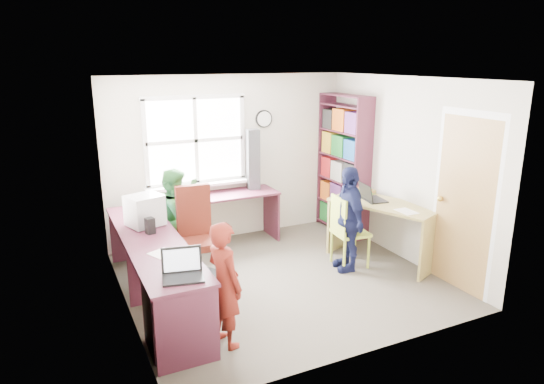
% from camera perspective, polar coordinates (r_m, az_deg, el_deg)
% --- Properties ---
extents(room, '(3.64, 3.44, 2.44)m').
position_cam_1_polar(room, '(5.69, 0.77, 1.27)').
color(room, '#494239').
rests_on(room, ground).
extents(l_desk, '(2.38, 2.95, 0.75)m').
position_cam_1_polar(l_desk, '(5.17, -10.73, -9.48)').
color(l_desk, '#562234').
rests_on(l_desk, ground).
extents(right_desk, '(1.12, 1.52, 0.80)m').
position_cam_1_polar(right_desk, '(6.52, 12.98, -3.11)').
color(right_desk, tan).
rests_on(right_desk, ground).
extents(bookshelf, '(0.30, 1.02, 2.10)m').
position_cam_1_polar(bookshelf, '(7.46, 8.38, 2.83)').
color(bookshelf, '#562234').
rests_on(bookshelf, ground).
extents(swivel_chair, '(0.56, 0.56, 1.14)m').
position_cam_1_polar(swivel_chair, '(5.95, -8.81, -5.59)').
color(swivel_chair, black).
rests_on(swivel_chair, ground).
extents(wooden_chair, '(0.44, 0.44, 0.94)m').
position_cam_1_polar(wooden_chair, '(6.28, 8.67, -4.30)').
color(wooden_chair, '#BBCF45').
rests_on(wooden_chair, ground).
extents(crt_monitor, '(0.45, 0.43, 0.36)m').
position_cam_1_polar(crt_monitor, '(5.71, -14.73, -2.13)').
color(crt_monitor, silver).
rests_on(crt_monitor, l_desk).
extents(laptop_left, '(0.41, 0.36, 0.25)m').
position_cam_1_polar(laptop_left, '(4.39, -10.49, -9.07)').
color(laptop_left, black).
rests_on(laptop_left, l_desk).
extents(laptop_right, '(0.33, 0.38, 0.23)m').
position_cam_1_polar(laptop_right, '(6.51, 11.54, -0.54)').
color(laptop_right, black).
rests_on(laptop_right, right_desk).
extents(speaker_a, '(0.11, 0.11, 0.18)m').
position_cam_1_polar(speaker_a, '(5.48, -14.16, -3.88)').
color(speaker_a, black).
rests_on(speaker_a, l_desk).
extents(speaker_b, '(0.10, 0.10, 0.18)m').
position_cam_1_polar(speaker_b, '(6.00, -15.60, -2.33)').
color(speaker_b, black).
rests_on(speaker_b, l_desk).
extents(cd_tower, '(0.20, 0.18, 0.88)m').
position_cam_1_polar(cd_tower, '(7.06, -2.24, 3.84)').
color(cd_tower, black).
rests_on(cd_tower, l_desk).
extents(game_box, '(0.34, 0.34, 0.06)m').
position_cam_1_polar(game_box, '(6.83, 10.55, 0.04)').
color(game_box, red).
rests_on(game_box, right_desk).
extents(paper_a, '(0.33, 0.38, 0.00)m').
position_cam_1_polar(paper_a, '(4.91, -12.45, -7.18)').
color(paper_a, white).
rests_on(paper_a, l_desk).
extents(paper_b, '(0.19, 0.27, 0.00)m').
position_cam_1_polar(paper_b, '(6.17, 15.51, -2.21)').
color(paper_b, white).
rests_on(paper_b, right_desk).
extents(potted_plant, '(0.17, 0.14, 0.27)m').
position_cam_1_polar(potted_plant, '(6.78, -9.38, 0.52)').
color(potted_plant, '#2A6A33').
rests_on(potted_plant, l_desk).
extents(person_red, '(0.39, 0.50, 1.21)m').
position_cam_1_polar(person_red, '(4.55, -5.62, -10.77)').
color(person_red, maroon).
rests_on(person_red, ground).
extents(person_green, '(0.73, 0.79, 1.31)m').
position_cam_1_polar(person_green, '(6.22, -11.12, -3.19)').
color(person_green, '#2B6C2D').
rests_on(person_green, ground).
extents(person_navy, '(0.50, 0.84, 1.34)m').
position_cam_1_polar(person_navy, '(6.15, 8.98, -3.12)').
color(person_navy, '#12173B').
rests_on(person_navy, ground).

